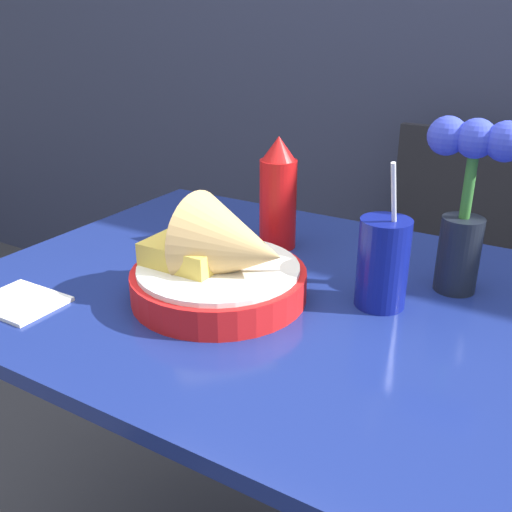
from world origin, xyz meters
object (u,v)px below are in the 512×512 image
object	(u,v)px
food_basket	(224,266)
drink_cup	(383,266)
ketchup_bottle	(278,195)
flower_vase	(468,194)
chair_far_window	(448,263)

from	to	relation	value
food_basket	drink_cup	size ratio (longest dim) A/B	1.19
food_basket	ketchup_bottle	size ratio (longest dim) A/B	1.29
ketchup_bottle	drink_cup	world-z (taller)	drink_cup
drink_cup	flower_vase	xyz separation A→B (m)	(0.09, 0.11, 0.10)
food_basket	chair_far_window	bearing A→B (deg)	80.41
ketchup_bottle	flower_vase	xyz separation A→B (m)	(0.34, -0.02, 0.06)
ketchup_bottle	flower_vase	size ratio (longest dim) A/B	0.77
chair_far_window	food_basket	world-z (taller)	food_basket
chair_far_window	ketchup_bottle	world-z (taller)	ketchup_bottle
drink_cup	flower_vase	size ratio (longest dim) A/B	0.84
chair_far_window	food_basket	xyz separation A→B (m)	(-0.16, -0.92, 0.30)
chair_far_window	ketchup_bottle	size ratio (longest dim) A/B	4.18
ketchup_bottle	drink_cup	size ratio (longest dim) A/B	0.92
flower_vase	food_basket	bearing A→B (deg)	-143.58
chair_far_window	drink_cup	xyz separation A→B (m)	(0.06, -0.81, 0.31)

